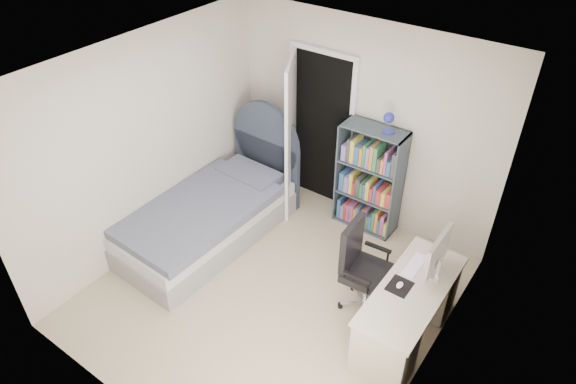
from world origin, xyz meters
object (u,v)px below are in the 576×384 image
Objects in this scene: bed at (213,213)px; nightstand at (270,162)px; office_chair at (361,264)px; floor_lamp at (287,164)px; bookcase at (369,182)px; desk at (409,310)px.

bed reaches higher than nightstand.
office_chair is at bearing 0.97° from bed.
floor_lamp is 1.99m from office_chair.
office_chair reaches higher than nightstand.
bed is at bearing -105.67° from floor_lamp.
bookcase is at bearing 115.15° from office_chair.
desk reaches higher than nightstand.
bed is at bearing -138.62° from bookcase.
bookcase is at bearing 41.38° from bed.
nightstand is at bearing 94.60° from bed.
desk reaches higher than office_chair.
office_chair is at bearing -64.85° from bookcase.
bed reaches higher than desk.
desk is at bearing -48.64° from bookcase.
desk is 0.63m from office_chair.
bed is 1.17m from floor_lamp.
desk is at bearing -10.09° from office_chair.
bookcase is 1.78m from desk.
bed is 1.69× the size of floor_lamp.
nightstand is at bearing 179.21° from bookcase.
nightstand is 1.54m from bookcase.
floor_lamp reaches higher than office_chair.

